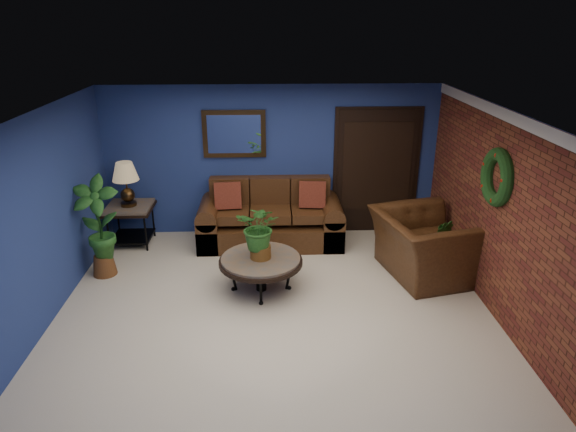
{
  "coord_description": "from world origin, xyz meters",
  "views": [
    {
      "loc": [
        -0.06,
        -5.74,
        3.54
      ],
      "look_at": [
        0.19,
        0.55,
        1.04
      ],
      "focal_mm": 32.0,
      "sensor_mm": 36.0,
      "label": 1
    }
  ],
  "objects_px": {
    "sofa": "(270,221)",
    "table_lamp": "(126,179)",
    "end_table": "(130,214)",
    "side_chair": "(317,212)",
    "coffee_table": "(261,262)",
    "armchair": "(424,245)"
  },
  "relations": [
    {
      "from": "end_table",
      "to": "side_chair",
      "type": "distance_m",
      "value": 3.04
    },
    {
      "from": "coffee_table",
      "to": "side_chair",
      "type": "xyz_separation_m",
      "value": [
        0.92,
        1.67,
        0.06
      ]
    },
    {
      "from": "sofa",
      "to": "side_chair",
      "type": "height_order",
      "value": "sofa"
    },
    {
      "from": "sofa",
      "to": "end_table",
      "type": "distance_m",
      "value": 2.27
    },
    {
      "from": "end_table",
      "to": "sofa",
      "type": "bearing_deg",
      "value": 0.95
    },
    {
      "from": "sofa",
      "to": "side_chair",
      "type": "bearing_deg",
      "value": 1.88
    },
    {
      "from": "sofa",
      "to": "end_table",
      "type": "bearing_deg",
      "value": -179.05
    },
    {
      "from": "end_table",
      "to": "armchair",
      "type": "bearing_deg",
      "value": -15.52
    },
    {
      "from": "coffee_table",
      "to": "sofa",
      "type": "bearing_deg",
      "value": 85.02
    },
    {
      "from": "sofa",
      "to": "table_lamp",
      "type": "relative_size",
      "value": 3.38
    },
    {
      "from": "sofa",
      "to": "side_chair",
      "type": "xyz_separation_m",
      "value": [
        0.77,
        0.03,
        0.14
      ]
    },
    {
      "from": "coffee_table",
      "to": "armchair",
      "type": "height_order",
      "value": "armchair"
    },
    {
      "from": "side_chair",
      "to": "armchair",
      "type": "bearing_deg",
      "value": -49.4
    },
    {
      "from": "sofa",
      "to": "table_lamp",
      "type": "height_order",
      "value": "table_lamp"
    },
    {
      "from": "sofa",
      "to": "end_table",
      "type": "xyz_separation_m",
      "value": [
        -2.27,
        -0.04,
        0.17
      ]
    },
    {
      "from": "side_chair",
      "to": "armchair",
      "type": "distance_m",
      "value": 1.92
    },
    {
      "from": "coffee_table",
      "to": "end_table",
      "type": "relative_size",
      "value": 1.54
    },
    {
      "from": "end_table",
      "to": "side_chair",
      "type": "bearing_deg",
      "value": 1.19
    },
    {
      "from": "sofa",
      "to": "table_lamp",
      "type": "xyz_separation_m",
      "value": [
        -2.27,
        -0.04,
        0.77
      ]
    },
    {
      "from": "end_table",
      "to": "armchair",
      "type": "height_order",
      "value": "armchair"
    },
    {
      "from": "sofa",
      "to": "coffee_table",
      "type": "bearing_deg",
      "value": -94.98
    },
    {
      "from": "coffee_table",
      "to": "table_lamp",
      "type": "height_order",
      "value": "table_lamp"
    }
  ]
}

